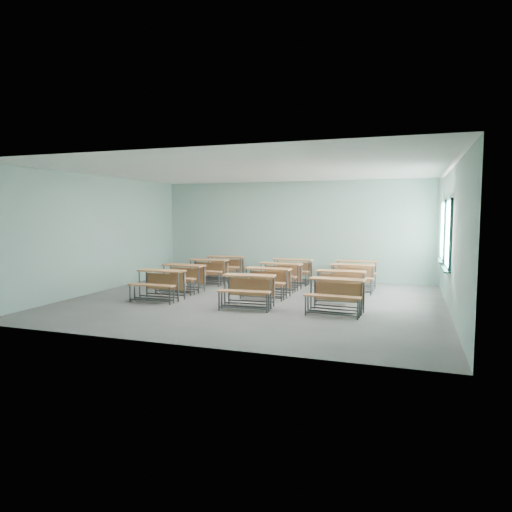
# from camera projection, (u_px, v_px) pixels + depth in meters

# --- Properties ---
(room) EXTENTS (9.04, 8.04, 3.24)m
(room) POSITION_uv_depth(u_px,v_px,m) (257.00, 236.00, 11.16)
(room) COLOR slate
(room) RESTS_ON ground
(desk_unit_r0c0) EXTENTS (1.20, 0.81, 0.75)m
(desk_unit_r0c0) POSITION_uv_depth(u_px,v_px,m) (159.00, 280.00, 11.35)
(desk_unit_r0c0) COLOR #AB693E
(desk_unit_r0c0) RESTS_ON ground
(desk_unit_r0c1) EXTENTS (1.26, 0.90, 0.75)m
(desk_unit_r0c1) POSITION_uv_depth(u_px,v_px,m) (248.00, 286.00, 10.46)
(desk_unit_r0c1) COLOR #AB693E
(desk_unit_r0c1) RESTS_ON ground
(desk_unit_r0c2) EXTENTS (1.24, 0.87, 0.75)m
(desk_unit_r0c2) POSITION_uv_depth(u_px,v_px,m) (336.00, 290.00, 9.85)
(desk_unit_r0c2) COLOR #AB693E
(desk_unit_r0c2) RESTS_ON ground
(desk_unit_r1c0) EXTENTS (1.25, 0.88, 0.75)m
(desk_unit_r1c0) POSITION_uv_depth(u_px,v_px,m) (182.00, 274.00, 12.55)
(desk_unit_r1c0) COLOR #AB693E
(desk_unit_r1c0) RESTS_ON ground
(desk_unit_r1c1) EXTENTS (1.22, 0.84, 0.75)m
(desk_unit_r1c1) POSITION_uv_depth(u_px,v_px,m) (267.00, 278.00, 11.78)
(desk_unit_r1c1) COLOR #AB693E
(desk_unit_r1c1) RESTS_ON ground
(desk_unit_r1c2) EXTENTS (1.23, 0.85, 0.75)m
(desk_unit_r1c2) POSITION_uv_depth(u_px,v_px,m) (341.00, 281.00, 11.20)
(desk_unit_r1c2) COLOR #AB693E
(desk_unit_r1c2) RESTS_ON ground
(desk_unit_r2c0) EXTENTS (1.21, 0.83, 0.75)m
(desk_unit_r2c0) POSITION_uv_depth(u_px,v_px,m) (208.00, 268.00, 14.01)
(desk_unit_r2c0) COLOR #AB693E
(desk_unit_r2c0) RESTS_ON ground
(desk_unit_r2c1) EXTENTS (1.25, 0.88, 0.75)m
(desk_unit_r2c1) POSITION_uv_depth(u_px,v_px,m) (280.00, 272.00, 12.95)
(desk_unit_r2c1) COLOR #AB693E
(desk_unit_r2c1) RESTS_ON ground
(desk_unit_r2c2) EXTENTS (1.20, 0.82, 0.75)m
(desk_unit_r2c2) POSITION_uv_depth(u_px,v_px,m) (352.00, 274.00, 12.60)
(desk_unit_r2c2) COLOR #AB693E
(desk_unit_r2c2) RESTS_ON ground
(desk_unit_r3c0) EXTENTS (1.25, 0.89, 0.75)m
(desk_unit_r3c0) POSITION_uv_depth(u_px,v_px,m) (225.00, 264.00, 15.06)
(desk_unit_r3c0) COLOR #AB693E
(desk_unit_r3c0) RESTS_ON ground
(desk_unit_r3c1) EXTENTS (1.21, 0.83, 0.75)m
(desk_unit_r3c1) POSITION_uv_depth(u_px,v_px,m) (292.00, 267.00, 14.08)
(desk_unit_r3c1) COLOR #AB693E
(desk_unit_r3c1) RESTS_ON ground
(desk_unit_r3c2) EXTENTS (1.25, 0.88, 0.75)m
(desk_unit_r3c2) POSITION_uv_depth(u_px,v_px,m) (357.00, 269.00, 13.61)
(desk_unit_r3c2) COLOR #AB693E
(desk_unit_r3c2) RESTS_ON ground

